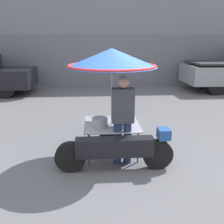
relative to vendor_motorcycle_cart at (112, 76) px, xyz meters
name	(u,v)px	position (x,y,z in m)	size (l,w,h in m)	color
ground_plane	(137,163)	(0.43, -0.37, -1.55)	(36.00, 36.00, 0.00)	slate
shopfront_building	(109,42)	(0.43, 8.48, 0.50)	(28.00, 2.06, 4.14)	gray
vendor_motorcycle_cart	(112,76)	(0.00, 0.00, 0.00)	(2.04, 1.65, 2.04)	black
vendor_person	(123,116)	(0.16, -0.34, -0.65)	(0.38, 0.22, 1.61)	navy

